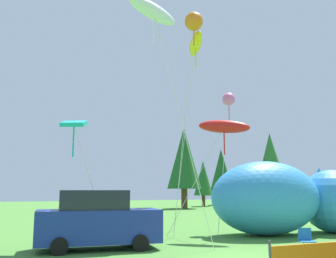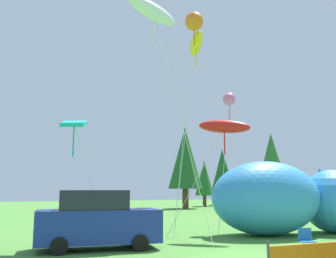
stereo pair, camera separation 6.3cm
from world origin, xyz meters
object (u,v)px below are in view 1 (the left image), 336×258
at_px(kite_teal_diamond, 74,125).
at_px(kite_pink_octopus, 229,100).
at_px(parked_car, 97,220).
at_px(kite_orange_flower, 194,22).
at_px(kite_yellow_hero, 196,45).
at_px(kite_red_lizard, 224,127).
at_px(kite_white_ghost, 154,12).
at_px(inflatable_cat, 286,201).
at_px(folding_chair, 306,239).

height_order(kite_teal_diamond, kite_pink_octopus, kite_pink_octopus).
bearing_deg(parked_car, kite_orange_flower, 29.80).
relative_size(kite_yellow_hero, kite_red_lizard, 1.89).
distance_m(kite_red_lizard, kite_pink_octopus, 4.11).
bearing_deg(kite_pink_octopus, kite_teal_diamond, -159.71).
relative_size(kite_red_lizard, kite_orange_flower, 0.49).
relative_size(parked_car, kite_yellow_hero, 0.43).
bearing_deg(kite_yellow_hero, kite_red_lizard, -82.11).
distance_m(kite_white_ghost, kite_pink_octopus, 8.06).
bearing_deg(kite_white_ghost, kite_teal_diamond, 148.44).
bearing_deg(inflatable_cat, kite_orange_flower, 167.75).
relative_size(folding_chair, inflatable_cat, 0.10).
height_order(kite_white_ghost, kite_teal_diamond, kite_white_ghost).
height_order(parked_car, kite_red_lizard, kite_red_lizard).
height_order(parked_car, kite_pink_octopus, kite_pink_octopus).
distance_m(parked_car, kite_white_ghost, 8.21).
height_order(kite_yellow_hero, kite_red_lizard, kite_yellow_hero).
bearing_deg(kite_red_lizard, kite_pink_octopus, 55.47).
relative_size(folding_chair, kite_red_lizard, 0.15).
distance_m(inflatable_cat, kite_orange_flower, 9.94).
xyz_separation_m(parked_car, kite_teal_diamond, (-0.86, 0.81, 3.56)).
distance_m(inflatable_cat, kite_teal_diamond, 10.51).
height_order(kite_white_ghost, kite_pink_octopus, kite_white_ghost).
xyz_separation_m(folding_chair, kite_teal_diamond, (-7.24, 4.23, 4.09)).
bearing_deg(folding_chair, kite_yellow_hero, -151.20).
bearing_deg(kite_white_ghost, kite_orange_flower, 45.04).
relative_size(parked_car, inflatable_cat, 0.55).
bearing_deg(kite_white_ghost, parked_car, 155.37).
xyz_separation_m(kite_yellow_hero, kite_teal_diamond, (-6.47, -2.61, -5.19)).
relative_size(kite_yellow_hero, kite_orange_flower, 0.93).
xyz_separation_m(kite_teal_diamond, kite_red_lizard, (6.79, 0.34, 0.40)).
relative_size(kite_teal_diamond, kite_pink_octopus, 0.65).
xyz_separation_m(parked_car, kite_white_ghost, (1.82, -0.83, 7.96)).
relative_size(kite_red_lizard, kite_pink_octopus, 0.73).
xyz_separation_m(parked_car, kite_red_lizard, (5.93, 1.15, 3.96)).
relative_size(inflatable_cat, kite_yellow_hero, 0.78).
bearing_deg(folding_chair, kite_pink_octopus, -169.32).
distance_m(kite_yellow_hero, kite_pink_octopus, 3.61).
xyz_separation_m(folding_chair, kite_orange_flower, (-1.33, 5.83, 10.04)).
bearing_deg(kite_white_ghost, kite_yellow_hero, 48.21).
bearing_deg(kite_teal_diamond, kite_orange_flower, 15.20).
distance_m(parked_car, inflatable_cat, 9.30).
height_order(parked_car, kite_yellow_hero, kite_yellow_hero).
relative_size(inflatable_cat, kite_red_lizard, 1.48).
bearing_deg(parked_car, kite_white_ghost, -20.35).
bearing_deg(kite_red_lizard, kite_orange_flower, 124.65).
bearing_deg(kite_red_lizard, folding_chair, -84.34).
distance_m(folding_chair, kite_red_lizard, 6.42).
bearing_deg(kite_yellow_hero, folding_chair, -83.59).
distance_m(kite_yellow_hero, kite_white_ghost, 5.76).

